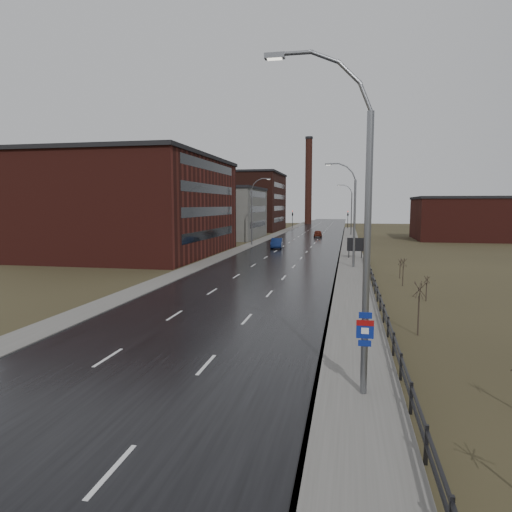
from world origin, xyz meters
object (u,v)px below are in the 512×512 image
at_px(streetlight_main, 358,229).
at_px(billboard, 355,245).
at_px(car_near, 277,244).
at_px(car_far, 318,234).

relative_size(streetlight_main, billboard, 4.43).
bearing_deg(car_near, billboard, -50.24).
height_order(billboard, car_far, billboard).
relative_size(car_near, car_far, 1.11).
bearing_deg(billboard, streetlight_main, -90.84).
bearing_deg(car_far, car_near, 76.31).
bearing_deg(billboard, car_near, 134.80).
xyz_separation_m(billboard, car_near, (-11.94, 12.03, -1.01)).
bearing_deg(billboard, car_far, 100.55).
bearing_deg(car_near, streetlight_main, -83.36).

